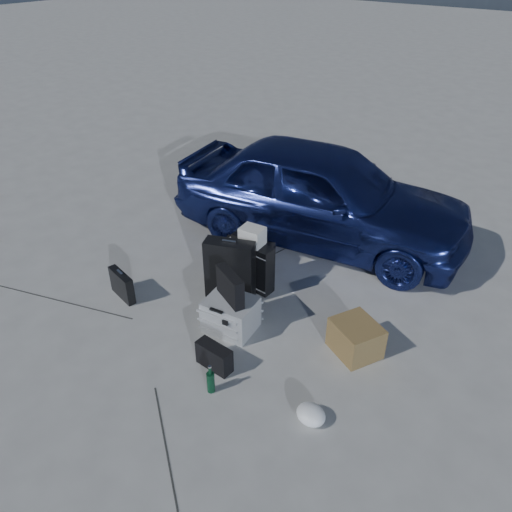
{
  "coord_description": "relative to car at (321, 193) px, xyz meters",
  "views": [
    {
      "loc": [
        2.87,
        -2.66,
        3.4
      ],
      "look_at": [
        0.16,
        0.85,
        0.57
      ],
      "focal_mm": 35.0,
      "sensor_mm": 36.0,
      "label": 1
    }
  ],
  "objects": [
    {
      "name": "suitcase_left",
      "position": [
        -0.08,
        -1.71,
        -0.29
      ],
      "size": [
        0.57,
        0.39,
        0.7
      ],
      "primitive_type": "cube",
      "rotation": [
        0.0,
        0.0,
        0.4
      ],
      "color": "black",
      "rests_on": "ground"
    },
    {
      "name": "car",
      "position": [
        0.0,
        0.0,
        0.0
      ],
      "size": [
        3.99,
        2.18,
        1.29
      ],
      "primitive_type": "imported",
      "rotation": [
        0.0,
        0.0,
        1.75
      ],
      "color": "navy",
      "rests_on": "ground"
    },
    {
      "name": "laptop_bag",
      "position": [
        0.27,
        -2.12,
        -0.13
      ],
      "size": [
        0.42,
        0.26,
        0.31
      ],
      "primitive_type": "cube",
      "rotation": [
        0.0,
        0.0,
        -0.4
      ],
      "color": "black",
      "rests_on": "pelican_case"
    },
    {
      "name": "pelican_case",
      "position": [
        0.28,
        -2.13,
        -0.47
      ],
      "size": [
        0.55,
        0.48,
        0.36
      ],
      "primitive_type": "cube",
      "rotation": [
        0.0,
        0.0,
        0.17
      ],
      "color": "#939597",
      "rests_on": "ground"
    },
    {
      "name": "messenger_bag",
      "position": [
        0.51,
        -2.65,
        -0.52
      ],
      "size": [
        0.36,
        0.14,
        0.25
      ],
      "primitive_type": "cube",
      "rotation": [
        0.0,
        0.0,
        -0.02
      ],
      "color": "black",
      "rests_on": "ground"
    },
    {
      "name": "suitcase_right",
      "position": [
        0.02,
        -1.42,
        -0.36
      ],
      "size": [
        0.48,
        0.18,
        0.57
      ],
      "primitive_type": "cube",
      "rotation": [
        0.0,
        0.0,
        -0.03
      ],
      "color": "black",
      "rests_on": "ground"
    },
    {
      "name": "cardboard_box",
      "position": [
        1.45,
        -1.66,
        -0.48
      ],
      "size": [
        0.56,
        0.53,
        0.33
      ],
      "primitive_type": "cube",
      "rotation": [
        0.0,
        0.0,
        -0.45
      ],
      "color": "brown",
      "rests_on": "ground"
    },
    {
      "name": "green_bottle",
      "position": [
        0.69,
        -2.89,
        -0.5
      ],
      "size": [
        0.1,
        0.1,
        0.29
      ],
      "primitive_type": "cylinder",
      "rotation": [
        0.0,
        0.0,
        -0.41
      ],
      "color": "black",
      "rests_on": "ground"
    },
    {
      "name": "white_carton",
      "position": [
        -0.0,
        -1.42,
        0.02
      ],
      "size": [
        0.27,
        0.23,
        0.2
      ],
      "primitive_type": "cube",
      "rotation": [
        0.0,
        0.0,
        0.12
      ],
      "color": "silver",
      "rests_on": "suitcase_right"
    },
    {
      "name": "flat_box_black",
      "position": [
        -0.32,
        -1.11,
        -0.24
      ],
      "size": [
        0.32,
        0.24,
        0.07
      ],
      "primitive_type": "cube",
      "rotation": [
        0.0,
        0.0,
        0.06
      ],
      "color": "black",
      "rests_on": "flat_box_white"
    },
    {
      "name": "duffel_bag",
      "position": [
        -0.31,
        -1.11,
        -0.49
      ],
      "size": [
        0.67,
        0.45,
        0.31
      ],
      "primitive_type": "cube",
      "rotation": [
        0.0,
        0.0,
        0.33
      ],
      "color": "black",
      "rests_on": "ground"
    },
    {
      "name": "ground",
      "position": [
        0.02,
        -2.44,
        -0.64
      ],
      "size": [
        60.0,
        60.0,
        0.0
      ],
      "primitive_type": "plane",
      "color": "#AAABA6",
      "rests_on": "ground"
    },
    {
      "name": "plastic_bag",
      "position": [
        1.56,
        -2.62,
        -0.57
      ],
      "size": [
        0.3,
        0.27,
        0.14
      ],
      "primitive_type": "ellipsoid",
      "rotation": [
        0.0,
        0.0,
        -0.23
      ],
      "color": "white",
      "rests_on": "ground"
    },
    {
      "name": "briefcase",
      "position": [
        -1.02,
        -2.46,
        -0.49
      ],
      "size": [
        0.42,
        0.17,
        0.32
      ],
      "primitive_type": "cube",
      "rotation": [
        0.0,
        0.0,
        -0.21
      ],
      "color": "black",
      "rests_on": "ground"
    },
    {
      "name": "flat_box_white",
      "position": [
        -0.31,
        -1.13,
        -0.3
      ],
      "size": [
        0.42,
        0.35,
        0.06
      ],
      "primitive_type": "cube",
      "rotation": [
        0.0,
        0.0,
        -0.21
      ],
      "color": "silver",
      "rests_on": "duffel_bag"
    }
  ]
}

